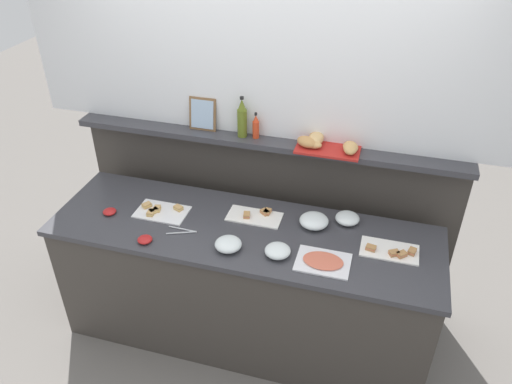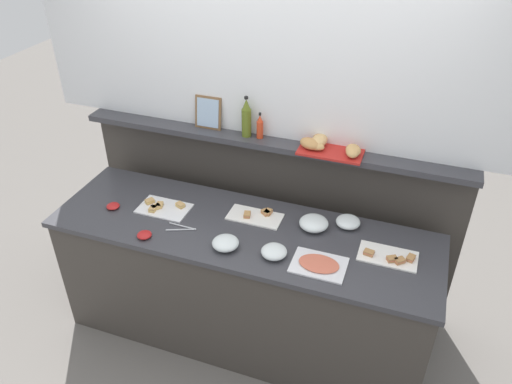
{
  "view_description": "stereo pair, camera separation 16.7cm",
  "coord_description": "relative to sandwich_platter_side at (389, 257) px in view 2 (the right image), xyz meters",
  "views": [
    {
      "loc": [
        0.75,
        -2.34,
        2.84
      ],
      "look_at": [
        0.05,
        0.1,
        1.15
      ],
      "focal_mm": 35.23,
      "sensor_mm": 36.0,
      "label": 1
    },
    {
      "loc": [
        0.91,
        -2.29,
        2.84
      ],
      "look_at": [
        0.05,
        0.1,
        1.15
      ],
      "focal_mm": 35.23,
      "sensor_mm": 36.0,
      "label": 2
    }
  ],
  "objects": [
    {
      "name": "sandwich_platter_rear",
      "position": [
        -1.46,
        -0.01,
        0.0
      ],
      "size": [
        0.33,
        0.21,
        0.04
      ],
      "color": "white",
      "rests_on": "buffet_counter"
    },
    {
      "name": "glass_bowl_small",
      "position": [
        -0.63,
        -0.2,
        0.02
      ],
      "size": [
        0.15,
        0.15,
        0.06
      ],
      "color": "silver",
      "rests_on": "buffet_counter"
    },
    {
      "name": "sandwich_platter_front",
      "position": [
        -0.85,
        0.11,
        -0.0
      ],
      "size": [
        0.35,
        0.17,
        0.04
      ],
      "color": "white",
      "rests_on": "buffet_counter"
    },
    {
      "name": "olive_oil_bottle",
      "position": [
        -1.04,
        0.45,
        0.5
      ],
      "size": [
        0.06,
        0.06,
        0.28
      ],
      "color": "#56661E",
      "rests_on": "back_ledge_unit"
    },
    {
      "name": "buffet_counter",
      "position": [
        -0.89,
        -0.03,
        -0.47
      ],
      "size": [
        2.43,
        0.74,
        0.93
      ],
      "color": "#3D3833",
      "rests_on": "ground_plane"
    },
    {
      "name": "bread_basket",
      "position": [
        -0.5,
        0.43,
        0.41
      ],
      "size": [
        0.42,
        0.28,
        0.08
      ],
      "color": "#B2231E",
      "rests_on": "back_ledge_unit"
    },
    {
      "name": "framed_picture",
      "position": [
        -1.32,
        0.48,
        0.49
      ],
      "size": [
        0.19,
        0.05,
        0.22
      ],
      "color": "brown",
      "rests_on": "back_ledge_unit"
    },
    {
      "name": "condiment_bowl_red",
      "position": [
        -1.77,
        -0.11,
        0.01
      ],
      "size": [
        0.09,
        0.09,
        0.03
      ],
      "primitive_type": "ellipsoid",
      "color": "red",
      "rests_on": "buffet_counter"
    },
    {
      "name": "back_ledge_unit",
      "position": [
        -0.89,
        0.51,
        -0.25
      ],
      "size": [
        2.64,
        0.22,
        1.32
      ],
      "color": "#3D3833",
      "rests_on": "ground_plane"
    },
    {
      "name": "glass_bowl_medium",
      "position": [
        -0.92,
        -0.23,
        0.02
      ],
      "size": [
        0.16,
        0.16,
        0.06
      ],
      "color": "silver",
      "rests_on": "buffet_counter"
    },
    {
      "name": "cold_cuts_platter",
      "position": [
        -0.36,
        -0.2,
        -0.0
      ],
      "size": [
        0.31,
        0.23,
        0.02
      ],
      "color": "silver",
      "rests_on": "buffet_counter"
    },
    {
      "name": "glass_bowl_large",
      "position": [
        -0.48,
        0.13,
        0.02
      ],
      "size": [
        0.18,
        0.18,
        0.07
      ],
      "color": "silver",
      "rests_on": "buffet_counter"
    },
    {
      "name": "serving_tongs",
      "position": [
        -1.24,
        -0.15,
        -0.0
      ],
      "size": [
        0.19,
        0.08,
        0.01
      ],
      "color": "#B7BABF",
      "rests_on": "buffet_counter"
    },
    {
      "name": "sandwich_platter_side",
      "position": [
        0.0,
        0.0,
        0.0
      ],
      "size": [
        0.34,
        0.19,
        0.04
      ],
      "color": "white",
      "rests_on": "buffet_counter"
    },
    {
      "name": "upper_wall_panel",
      "position": [
        -0.89,
        0.54,
        1.02
      ],
      "size": [
        3.24,
        0.08,
        1.28
      ],
      "primitive_type": "cube",
      "color": "silver",
      "rests_on": "back_ledge_unit"
    },
    {
      "name": "glass_bowl_extra",
      "position": [
        -0.28,
        0.22,
        0.02
      ],
      "size": [
        0.15,
        0.15,
        0.06
      ],
      "color": "silver",
      "rests_on": "buffet_counter"
    },
    {
      "name": "hot_sauce_bottle",
      "position": [
        -0.95,
        0.45,
        0.45
      ],
      "size": [
        0.04,
        0.04,
        0.18
      ],
      "color": "red",
      "rests_on": "back_ledge_unit"
    },
    {
      "name": "condiment_bowl_cream",
      "position": [
        -1.42,
        -0.3,
        0.01
      ],
      "size": [
        0.09,
        0.09,
        0.03
      ],
      "primitive_type": "ellipsoid",
      "color": "red",
      "rests_on": "buffet_counter"
    },
    {
      "name": "ground_plane",
      "position": [
        -0.89,
        0.57,
        -0.94
      ],
      "size": [
        12.0,
        12.0,
        0.0
      ],
      "primitive_type": "plane",
      "color": "slate"
    }
  ]
}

